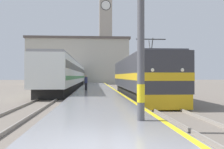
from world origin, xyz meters
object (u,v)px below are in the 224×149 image
object	(u,v)px
person_on_platform	(86,82)
clock_tower	(106,32)
locomotive_train	(140,77)
catenary_mast	(144,10)
passenger_train	(74,75)

from	to	relation	value
person_on_platform	clock_tower	distance (m)	46.93
locomotive_train	catenary_mast	world-z (taller)	catenary_mast
locomotive_train	passenger_train	distance (m)	26.07
passenger_train	clock_tower	size ratio (longest dim) A/B	2.05
passenger_train	person_on_platform	distance (m)	19.36
passenger_train	catenary_mast	distance (m)	38.34
catenary_mast	clock_tower	bearing A→B (deg)	88.55
locomotive_train	passenger_train	bearing A→B (deg)	106.52
passenger_train	clock_tower	xyz separation A→B (m)	(6.82, 25.82, 11.95)
locomotive_train	clock_tower	xyz separation A→B (m)	(-0.60, 50.81, 12.27)
passenger_train	clock_tower	world-z (taller)	clock_tower
passenger_train	clock_tower	distance (m)	29.26
catenary_mast	person_on_platform	distance (m)	19.16
locomotive_train	person_on_platform	bearing A→B (deg)	128.57
catenary_mast	clock_tower	size ratio (longest dim) A/B	0.27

